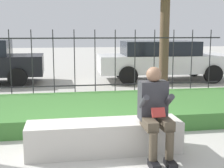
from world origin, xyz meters
The scene contains 6 objects.
ground_plane centered at (0.00, 0.00, 0.00)m, with size 60.00×60.00×0.00m, color #B2AFA8.
stone_bench centered at (0.24, 0.00, 0.20)m, with size 2.21×0.53×0.46m.
person_seated_reader centered at (0.90, -0.30, 0.69)m, with size 0.42×0.73×1.26m.
grass_berm centered at (0.00, 1.90, 0.15)m, with size 9.86×2.40×0.30m.
iron_fence centered at (0.00, 3.66, 0.93)m, with size 7.86×0.03×1.78m.
car_parked_right centered at (3.25, 6.37, 0.74)m, with size 4.75×2.15×1.39m.
Camera 1 is at (-0.36, -4.27, 1.73)m, focal length 50.00 mm.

